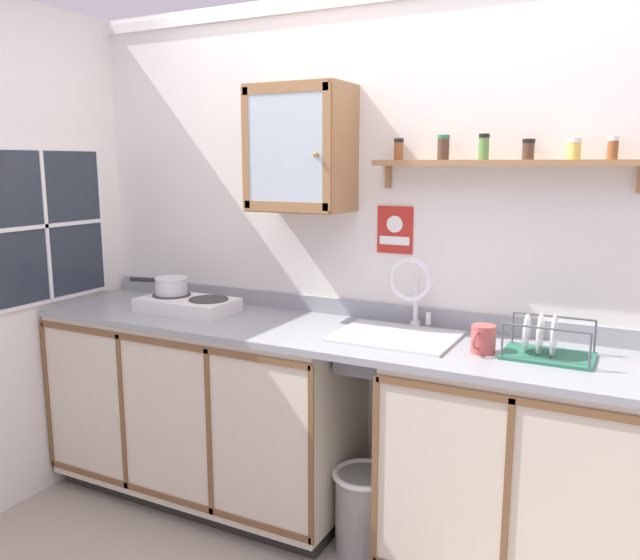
{
  "coord_description": "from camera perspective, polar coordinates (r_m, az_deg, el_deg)",
  "views": [
    {
      "loc": [
        1.02,
        -2.17,
        1.68
      ],
      "look_at": [
        -0.29,
        0.39,
        1.15
      ],
      "focal_mm": 35.93,
      "sensor_mm": 36.0,
      "label": 1
    }
  ],
  "objects": [
    {
      "name": "back_wall",
      "position": [
        2.97,
        6.83,
        1.59
      ],
      "size": [
        3.95,
        0.07,
        2.44
      ],
      "color": "silver",
      "rests_on": "ground"
    },
    {
      "name": "lower_cabinet_run",
      "position": [
        3.32,
        -10.26,
        -11.17
      ],
      "size": [
        1.56,
        0.6,
        0.93
      ],
      "color": "black",
      "rests_on": "ground"
    },
    {
      "name": "lower_cabinet_run_right",
      "position": [
        2.73,
        22.88,
        -16.89
      ],
      "size": [
        1.52,
        0.6,
        0.93
      ],
      "color": "black",
      "rests_on": "ground"
    },
    {
      "name": "countertop",
      "position": [
        2.74,
        4.34,
        -5.27
      ],
      "size": [
        3.31,
        0.62,
        0.03
      ],
      "primitive_type": "cube",
      "color": "gray",
      "rests_on": "lower_cabinet_run"
    },
    {
      "name": "backsplash",
      "position": [
        2.99,
        6.5,
        -2.91
      ],
      "size": [
        3.31,
        0.02,
        0.08
      ],
      "primitive_type": "cube",
      "color": "gray",
      "rests_on": "countertop"
    },
    {
      "name": "sink",
      "position": [
        2.74,
        6.91,
        -5.41
      ],
      "size": [
        0.5,
        0.43,
        0.47
      ],
      "color": "silver",
      "rests_on": "countertop"
    },
    {
      "name": "hot_plate_stove",
      "position": [
        3.22,
        -11.71,
        -2.17
      ],
      "size": [
        0.48,
        0.27,
        0.07
      ],
      "color": "silver",
      "rests_on": "countertop"
    },
    {
      "name": "saucepan",
      "position": [
        3.29,
        -13.18,
        -0.46
      ],
      "size": [
        0.3,
        0.16,
        0.09
      ],
      "color": "silver",
      "rests_on": "hot_plate_stove"
    },
    {
      "name": "dish_rack",
      "position": [
        2.57,
        19.45,
        -5.62
      ],
      "size": [
        0.33,
        0.22,
        0.17
      ],
      "color": "#26664C",
      "rests_on": "countertop"
    },
    {
      "name": "mug",
      "position": [
        2.55,
        14.31,
        -5.12
      ],
      "size": [
        0.09,
        0.14,
        0.11
      ],
      "color": "#B24C47",
      "rests_on": "countertop"
    },
    {
      "name": "wall_cabinet",
      "position": [
        2.96,
        -1.73,
        11.6
      ],
      "size": [
        0.45,
        0.31,
        0.56
      ],
      "color": "#996B42"
    },
    {
      "name": "spice_shelf",
      "position": [
        2.72,
        15.81,
        10.26
      ],
      "size": [
        1.07,
        0.14,
        0.23
      ],
      "color": "#996B42"
    },
    {
      "name": "warning_sign",
      "position": [
        2.93,
        6.65,
        4.43
      ],
      "size": [
        0.17,
        0.01,
        0.21
      ],
      "color": "#B2261E"
    },
    {
      "name": "window",
      "position": [
        3.49,
        -23.35,
        4.45
      ],
      "size": [
        0.03,
        0.76,
        0.78
      ],
      "color": "#262D38"
    },
    {
      "name": "trash_bin",
      "position": [
        2.96,
        3.93,
        -19.72
      ],
      "size": [
        0.28,
        0.28,
        0.37
      ],
      "color": "gray",
      "rests_on": "ground"
    }
  ]
}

